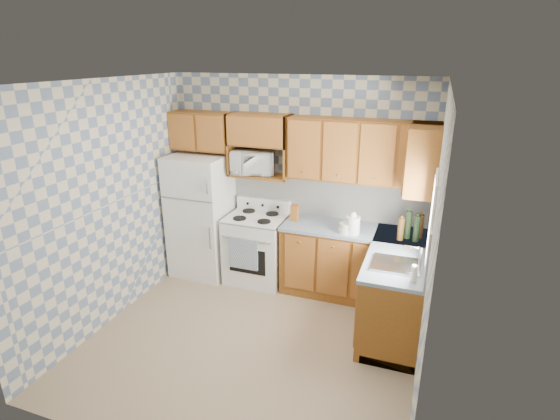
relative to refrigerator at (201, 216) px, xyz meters
The scene contains 30 objects.
floor 1.97m from the refrigerator, 44.43° to the right, with size 3.40×3.40×0.00m, color #8F795D.
back_wall 1.42m from the refrigerator, 15.35° to the left, with size 3.40×0.02×2.70m, color slate.
right_wall 3.27m from the refrigerator, 22.79° to the right, with size 0.02×3.20×2.70m, color slate.
backsplash_back 1.75m from the refrigerator, 11.47° to the left, with size 2.60×0.01×0.56m, color white.
backsplash_right 3.02m from the refrigerator, ahead, with size 0.01×1.60×0.56m, color white.
refrigerator is the anchor object (origin of this frame).
stove_body 0.89m from the refrigerator, ahead, with size 0.76×0.65×0.90m, color silver.
cooktop 0.81m from the refrigerator, ahead, with size 0.76×0.65×0.03m, color silver.
backguard 0.87m from the refrigerator, 20.44° to the left, with size 0.76×0.08×0.17m, color silver.
dish_towel_left 0.80m from the refrigerator, 25.73° to the right, with size 0.20×0.03×0.41m, color navy.
dish_towel_right 0.97m from the refrigerator, 20.36° to the right, with size 0.20×0.03×0.41m, color navy.
base_cabinets_back 2.14m from the refrigerator, ahead, with size 1.75×0.60×0.88m, color #66380D.
base_cabinets_right 2.74m from the refrigerator, ahead, with size 0.60×1.60×0.88m, color #66380D.
countertop_back 2.10m from the refrigerator, ahead, with size 1.77×0.63×0.04m, color slate.
countertop_right 2.71m from the refrigerator, ahead, with size 0.63×1.60×0.04m, color slate.
upper_cabinets_back 2.34m from the refrigerator, ahead, with size 1.75×0.33×0.74m, color #66380D.
upper_cabinets_fridge 1.15m from the refrigerator, 94.64° to the left, with size 0.82×0.33×0.50m, color #66380D.
upper_cabinets_right 2.99m from the refrigerator, ahead, with size 0.33×0.70×0.74m, color #66380D.
microwave_shelf 1.02m from the refrigerator, 12.94° to the left, with size 0.80×0.33×0.03m, color #66380D.
microwave 1.06m from the refrigerator, 17.13° to the left, with size 0.56×0.38×0.31m, color silver.
sink 2.79m from the refrigerator, 16.65° to the right, with size 0.48×0.40×0.03m, color #B7B7BC.
window 3.13m from the refrigerator, 15.12° to the right, with size 0.02×0.66×0.86m, color white.
bottle_0 2.73m from the refrigerator, ahead, with size 0.07×0.07×0.33m, color black.
bottle_1 2.83m from the refrigerator, ahead, with size 0.07×0.07×0.31m, color black.
bottle_2 2.86m from the refrigerator, ahead, with size 0.07×0.07×0.29m, color #523214.
bottle_3 2.66m from the refrigerator, ahead, with size 0.07×0.07×0.27m, color #523214.
knife_block 1.34m from the refrigerator, ahead, with size 0.09×0.09×0.21m, color brown.
electric_kettle 2.12m from the refrigerator, ahead, with size 0.17×0.17×0.21m, color silver.
food_containers 2.04m from the refrigerator, ahead, with size 0.18×0.18×0.12m, color beige, non-canonical shape.
soap_bottle 3.07m from the refrigerator, 20.83° to the right, with size 0.06×0.06×0.17m, color beige.
Camera 1 is at (1.63, -3.67, 2.94)m, focal length 28.00 mm.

